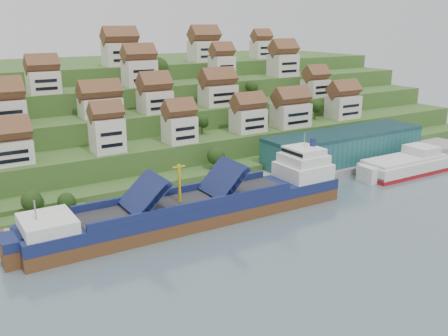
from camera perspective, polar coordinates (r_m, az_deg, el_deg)
ground at (r=130.36m, az=2.51°, el=-4.99°), size 300.00×300.00×0.00m
quay at (r=152.58m, az=5.50°, el=-1.38°), size 180.00×14.00×2.20m
hillside at (r=217.82m, az=-13.21°, el=6.23°), size 260.00×128.00×31.00m
hillside_village at (r=175.85m, az=-8.11°, el=8.55°), size 159.69×64.03×28.70m
hillside_trees at (r=164.37m, az=-9.23°, el=6.23°), size 140.26×62.21×32.17m
warehouse at (r=173.09m, az=13.59°, el=2.47°), size 60.00×15.00×10.00m
flagpole at (r=146.02m, az=6.17°, el=0.15°), size 1.28×0.16×8.00m
cargo_ship at (r=123.80m, az=-2.32°, el=-4.46°), size 82.67×13.69×18.37m
second_ship at (r=171.83m, az=20.02°, el=0.28°), size 31.40×11.95×9.07m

